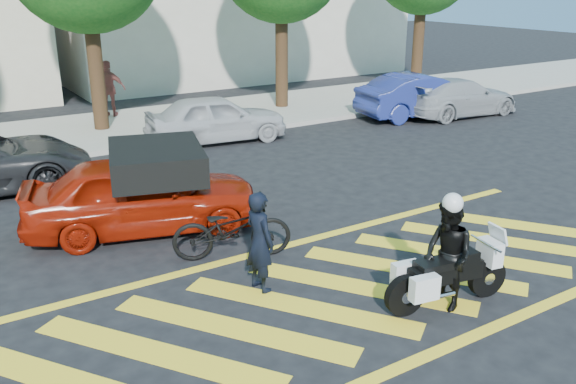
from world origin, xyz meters
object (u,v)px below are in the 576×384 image
parked_right (422,96)px  parked_far_right (459,97)px  officer_bike (260,242)px  parked_mid_right (216,118)px  bicycle (232,229)px  officer_moto (448,255)px  red_convertible (142,194)px  police_motorcycle (446,275)px

parked_right → parked_far_right: size_ratio=1.01×
officer_bike → parked_mid_right: bearing=-28.3°
bicycle → parked_far_right: bearing=-41.6°
parked_right → parked_mid_right: bearing=92.1°
parked_mid_right → officer_moto: bearing=180.0°
red_convertible → parked_far_right: bearing=-56.4°
officer_bike → red_convertible: size_ratio=0.37×
bicycle → parked_far_right: 13.24m
red_convertible → parked_right: size_ratio=0.95×
officer_bike → red_convertible: officer_bike is taller
red_convertible → parked_right: bearing=-52.4°
police_motorcycle → officer_moto: officer_moto is taller
officer_bike → parked_far_right: (11.98, 7.17, -0.14)m
officer_moto → parked_right: 12.93m
officer_moto → police_motorcycle: bearing=120.8°
officer_bike → parked_right: officer_bike is taller
red_convertible → officer_bike: bearing=-151.3°
bicycle → parked_far_right: parked_far_right is taller
parked_far_right → red_convertible: bearing=110.7°
officer_bike → parked_far_right: size_ratio=0.36×
officer_bike → parked_right: (10.72, 7.68, -0.05)m
bicycle → officer_moto: bearing=-127.4°
officer_moto → red_convertible: bearing=-142.1°
police_motorcycle → parked_far_right: 13.45m
parked_mid_right → officer_bike: bearing=165.7°
parked_far_right → police_motorcycle: bearing=135.4°
bicycle → officer_moto: officer_moto is taller
bicycle → parked_right: bearing=-36.9°
police_motorcycle → red_convertible: (-2.73, 5.03, 0.24)m
officer_bike → bicycle: size_ratio=0.79×
parked_right → police_motorcycle: bearing=145.6°
parked_right → bicycle: bearing=129.3°
police_motorcycle → parked_right: (8.70, 9.54, 0.25)m
red_convertible → parked_mid_right: red_convertible is taller
officer_bike → bicycle: bearing=-13.7°
parked_right → parked_far_right: (1.26, -0.51, -0.10)m
bicycle → parked_right: parked_right is taller
parked_right → parked_far_right: bearing=-104.0°
parked_far_right → officer_moto: bearing=135.4°
parked_far_right → parked_mid_right: bearing=84.9°
officer_moto → red_convertible: (-2.72, 5.04, -0.07)m
officer_bike → parked_far_right: 13.96m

